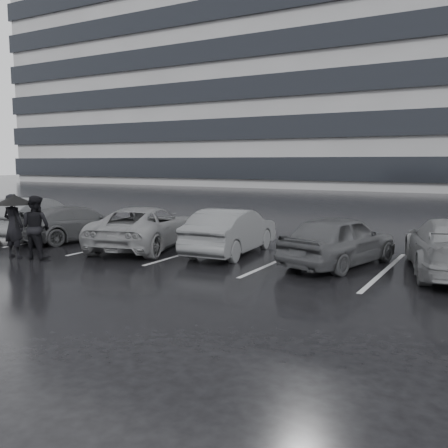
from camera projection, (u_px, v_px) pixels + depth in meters
ground at (216, 275)px, 11.87m from camera, size 160.00×160.00×0.00m
office_building at (259, 68)px, 62.28m from camera, size 61.00×26.00×29.00m
car_main at (339, 240)px, 12.91m from camera, size 2.47×4.18×1.33m
car_west_a at (231, 231)px, 14.58m from camera, size 1.75×4.14×1.33m
car_west_b at (145, 227)px, 15.53m from camera, size 3.28×5.08×1.30m
car_west_c at (78, 223)px, 17.06m from camera, size 2.75×4.38×1.18m
car_west_d at (35, 217)px, 18.06m from camera, size 2.22×4.43×1.39m
pedestrian_left at (13, 226)px, 13.99m from camera, size 0.69×0.49×1.80m
pedestrian_right at (36, 227)px, 13.81m from camera, size 0.94×0.78×1.76m
umbrella at (14, 200)px, 13.78m from camera, size 1.06×1.06×1.81m
stall_stripes at (236, 255)px, 14.42m from camera, size 19.72×5.00×0.00m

